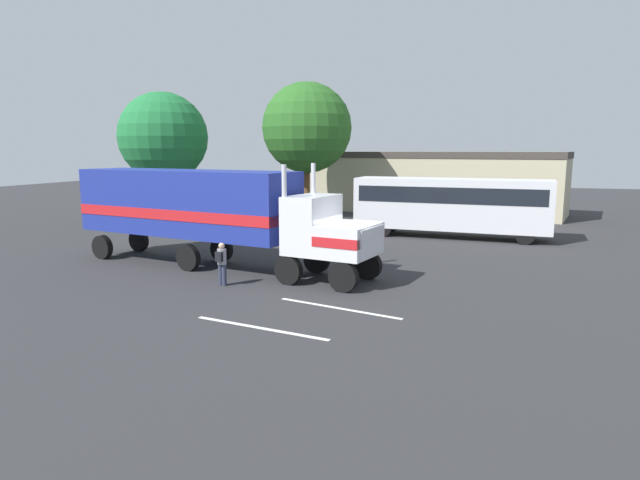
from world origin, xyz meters
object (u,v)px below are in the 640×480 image
tree_left (163,137)px  parked_bus (451,202)px  person_bystander (222,262)px  semi_truck (206,209)px  parked_car (246,217)px  tree_center (307,128)px

tree_left → parked_bus: bearing=-6.7°
person_bystander → semi_truck: bearing=126.5°
semi_truck → parked_car: bearing=105.9°
parked_car → semi_truck: bearing=-74.1°
semi_truck → tree_center: tree_center is taller
tree_left → parked_car: bearing=-21.2°
semi_truck → person_bystander: (2.20, -2.98, -1.63)m
parked_bus → parked_car: 12.76m
semi_truck → parked_car: size_ratio=3.03×
parked_car → person_bystander: bearing=-69.0°
semi_truck → tree_center: size_ratio=1.45×
person_bystander → parked_car: 14.55m
semi_truck → parked_bus: size_ratio=1.29×
tree_left → tree_center: bearing=22.7°
semi_truck → tree_center: (-1.15, 17.55, 4.11)m
parked_car → tree_left: 9.68m
person_bystander → parked_bus: bearing=62.2°
parked_car → tree_center: size_ratio=0.48×
semi_truck → tree_left: 17.59m
semi_truck → tree_left: size_ratio=1.57×
parked_bus → tree_left: (-20.34, 2.38, 3.88)m
parked_bus → person_bystander: bearing=-117.8°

